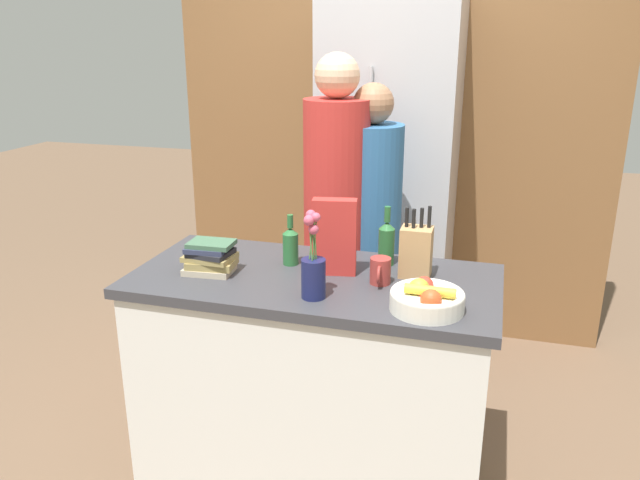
# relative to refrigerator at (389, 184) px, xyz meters

# --- Properties ---
(ground_plane) EXTENTS (14.00, 14.00, 0.00)m
(ground_plane) POSITION_rel_refrigerator_xyz_m (-0.07, -1.24, -1.00)
(ground_plane) COLOR brown
(kitchen_island) EXTENTS (1.41, 0.68, 0.91)m
(kitchen_island) POSITION_rel_refrigerator_xyz_m (-0.07, -1.24, -0.54)
(kitchen_island) COLOR silver
(kitchen_island) RESTS_ON ground_plane
(back_wall_wood) EXTENTS (2.61, 0.12, 2.60)m
(back_wall_wood) POSITION_rel_refrigerator_xyz_m (-0.07, 0.36, 0.30)
(back_wall_wood) COLOR brown
(back_wall_wood) RESTS_ON ground_plane
(refrigerator) EXTENTS (0.71, 0.63, 2.00)m
(refrigerator) POSITION_rel_refrigerator_xyz_m (0.00, 0.00, 0.00)
(refrigerator) COLOR #B7B7BC
(refrigerator) RESTS_ON ground_plane
(fruit_bowl) EXTENTS (0.25, 0.25, 0.11)m
(fruit_bowl) POSITION_rel_refrigerator_xyz_m (0.39, -1.43, -0.05)
(fruit_bowl) COLOR silver
(fruit_bowl) RESTS_ON kitchen_island
(knife_block) EXTENTS (0.12, 0.10, 0.28)m
(knife_block) POSITION_rel_refrigerator_xyz_m (0.31, -1.12, 0.01)
(knife_block) COLOR tan
(knife_block) RESTS_ON kitchen_island
(flower_vase) EXTENTS (0.09, 0.09, 0.32)m
(flower_vase) POSITION_rel_refrigerator_xyz_m (-0.01, -1.43, 0.02)
(flower_vase) COLOR #191E4C
(flower_vase) RESTS_ON kitchen_island
(cereal_box) EXTENTS (0.18, 0.09, 0.30)m
(cereal_box) POSITION_rel_refrigerator_xyz_m (-0.00, -1.18, 0.06)
(cereal_box) COLOR red
(cereal_box) RESTS_ON kitchen_island
(coffee_mug) EXTENTS (0.08, 0.12, 0.10)m
(coffee_mug) POSITION_rel_refrigerator_xyz_m (0.19, -1.24, -0.04)
(coffee_mug) COLOR #99332D
(coffee_mug) RESTS_ON kitchen_island
(book_stack) EXTENTS (0.20, 0.15, 0.13)m
(book_stack) POSITION_rel_refrigerator_xyz_m (-0.47, -1.31, -0.03)
(book_stack) COLOR #B7A88E
(book_stack) RESTS_ON kitchen_island
(bottle_oil) EXTENTS (0.06, 0.06, 0.21)m
(bottle_oil) POSITION_rel_refrigerator_xyz_m (-0.20, -1.13, -0.01)
(bottle_oil) COLOR #286633
(bottle_oil) RESTS_ON kitchen_island
(bottle_vinegar) EXTENTS (0.06, 0.06, 0.24)m
(bottle_vinegar) POSITION_rel_refrigerator_xyz_m (0.17, -1.03, 0.01)
(bottle_vinegar) COLOR #286633
(bottle_vinegar) RESTS_ON kitchen_island
(person_at_sink) EXTENTS (0.30, 0.30, 1.72)m
(person_at_sink) POSITION_rel_refrigerator_xyz_m (-0.13, -0.65, -0.02)
(person_at_sink) COLOR #383842
(person_at_sink) RESTS_ON ground_plane
(person_in_blue) EXTENTS (0.29, 0.29, 1.59)m
(person_in_blue) POSITION_rel_refrigerator_xyz_m (0.02, -0.58, -0.09)
(person_in_blue) COLOR #383842
(person_in_blue) RESTS_ON ground_plane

